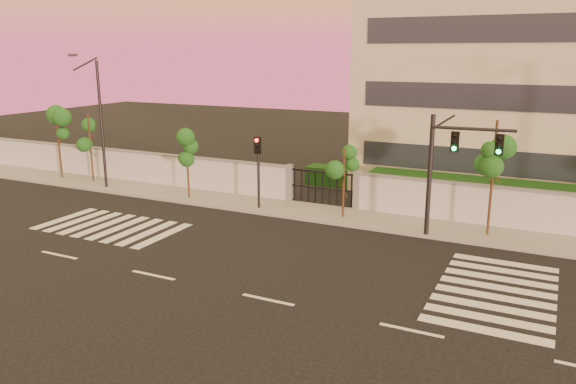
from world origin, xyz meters
name	(u,v)px	position (x,y,z in m)	size (l,w,h in m)	color
ground	(268,300)	(0.00, 0.00, 0.00)	(120.00, 120.00, 0.00)	black
sidewalk	(365,219)	(0.00, 10.50, 0.07)	(60.00, 3.00, 0.15)	gray
perimeter_wall	(377,194)	(0.10, 12.00, 1.07)	(60.00, 0.36, 2.20)	#B5B8BC
hedge_row	(409,189)	(1.17, 14.74, 0.82)	(41.00, 4.25, 1.80)	#143710
institutional_building	(576,90)	(9.00, 21.99, 6.16)	(24.40, 12.40, 12.25)	beige
road_markings	(277,258)	(-1.58, 3.76, 0.01)	(57.00, 7.62, 0.02)	silver
street_tree_a	(58,129)	(-21.33, 10.61, 3.38)	(1.64, 1.31, 4.58)	#382314
street_tree_b	(90,132)	(-18.60, 10.69, 3.34)	(1.47, 1.17, 4.53)	#382314
street_tree_c	(187,147)	(-10.47, 9.95, 3.09)	(1.43, 1.14, 4.20)	#382314
street_tree_d	(345,168)	(-1.07, 10.19, 2.69)	(1.41, 1.12, 3.65)	#382314
street_tree_e	(495,152)	(5.95, 10.42, 3.99)	(1.52, 1.21, 5.42)	#382314
traffic_signal_main	(447,162)	(4.09, 9.22, 3.59)	(3.59, 0.41, 5.68)	black
traffic_signal_secondary	(258,163)	(-5.80, 9.80, 2.61)	(0.32, 0.32, 4.11)	black
streetlight_west	(99,118)	(-16.71, 9.67, 4.45)	(0.49, 1.98, 8.23)	black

